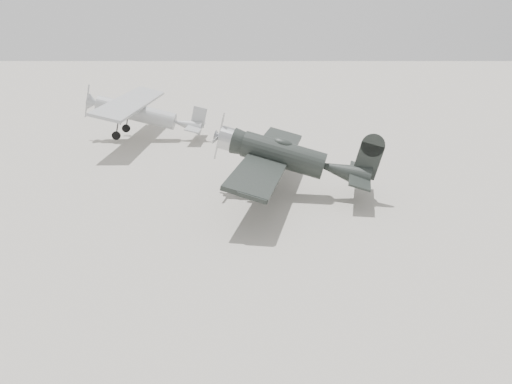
% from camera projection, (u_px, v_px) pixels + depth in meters
% --- Properties ---
extents(ground, '(160.00, 160.00, 0.00)m').
position_uv_depth(ground, '(210.00, 270.00, 16.53)').
color(ground, '#A49B91').
rests_on(ground, ground).
extents(lowwing_monoplane, '(7.68, 10.65, 3.42)m').
position_uv_depth(lowwing_monoplane, '(291.00, 158.00, 22.90)').
color(lowwing_monoplane, black).
rests_on(lowwing_monoplane, ground).
extents(highwing_monoplane, '(7.98, 11.24, 3.19)m').
position_uv_depth(highwing_monoplane, '(141.00, 110.00, 33.30)').
color(highwing_monoplane, '#959799').
rests_on(highwing_monoplane, ground).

